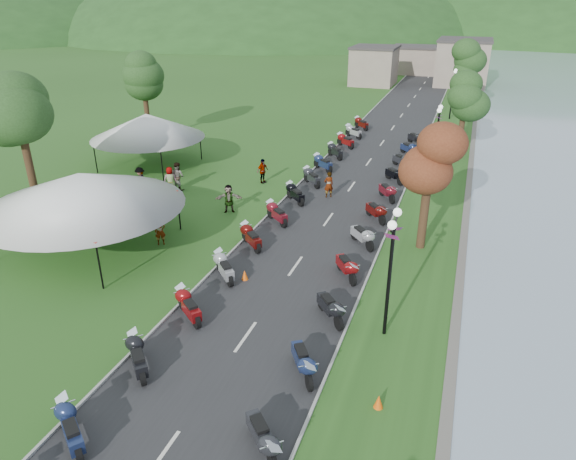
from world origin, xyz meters
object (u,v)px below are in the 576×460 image
(pedestrian_c, at_px, (142,193))
(vendor_tent_main, at_px, (85,211))
(pedestrian_b, at_px, (179,190))
(pedestrian_a, at_px, (162,244))

(pedestrian_c, bearing_deg, vendor_tent_main, -39.91)
(vendor_tent_main, bearing_deg, pedestrian_c, 104.49)
(pedestrian_b, distance_m, pedestrian_c, 2.41)
(pedestrian_a, distance_m, pedestrian_c, 8.20)
(vendor_tent_main, xyz_separation_m, pedestrian_c, (-1.96, 7.58, -2.00))
(vendor_tent_main, distance_m, pedestrian_c, 8.09)
(vendor_tent_main, xyz_separation_m, pedestrian_a, (3.41, 1.39, -2.00))
(pedestrian_a, xyz_separation_m, pedestrian_b, (-3.42, 7.62, 0.00))
(pedestrian_a, height_order, pedestrian_c, pedestrian_c)
(pedestrian_b, relative_size, pedestrian_c, 1.07)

